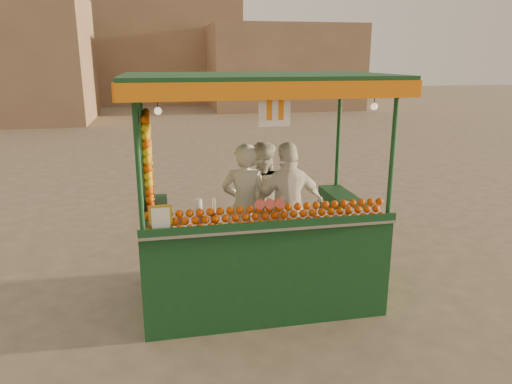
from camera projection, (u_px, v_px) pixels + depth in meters
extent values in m
plane|color=brown|center=(224.00, 290.00, 6.50)|extent=(90.00, 90.00, 0.00)
cube|color=#967255|center=(282.00, 67.00, 29.80)|extent=(9.00, 6.00, 5.00)
cube|color=#967255|center=(137.00, 51.00, 33.46)|extent=(14.00, 7.00, 7.00)
cube|color=#103D1C|center=(256.00, 282.00, 6.37)|extent=(2.89, 1.78, 0.33)
cylinder|color=black|center=(181.00, 286.00, 6.17)|extent=(0.40, 0.11, 0.40)
cylinder|color=black|center=(328.00, 273.00, 6.55)|extent=(0.40, 0.11, 0.40)
cube|color=#103D1C|center=(269.00, 261.00, 5.52)|extent=(2.89, 0.33, 0.89)
cube|color=#103D1C|center=(156.00, 243.00, 6.06)|extent=(0.33, 1.45, 0.89)
cube|color=#103D1C|center=(346.00, 229.00, 6.55)|extent=(0.33, 1.45, 0.89)
cube|color=#B2B2B7|center=(269.00, 223.00, 5.43)|extent=(2.89, 0.51, 0.03)
cylinder|color=#103D1C|center=(139.00, 165.00, 4.82)|extent=(0.06, 0.06, 1.56)
cylinder|color=#103D1C|center=(392.00, 155.00, 5.35)|extent=(0.06, 0.06, 1.56)
cylinder|color=#103D1C|center=(143.00, 139.00, 6.39)|extent=(0.06, 0.06, 1.56)
cylinder|color=#103D1C|center=(339.00, 133.00, 6.93)|extent=(0.06, 0.06, 1.56)
cube|color=#103D1C|center=(257.00, 78.00, 5.65)|extent=(3.11, 2.00, 0.09)
cube|color=orange|center=(277.00, 91.00, 4.73)|extent=(3.11, 0.04, 0.18)
cube|color=orange|center=(242.00, 81.00, 6.62)|extent=(3.11, 0.04, 0.18)
cube|color=orange|center=(121.00, 87.00, 5.37)|extent=(0.04, 2.00, 0.18)
cube|color=orange|center=(378.00, 84.00, 5.97)|extent=(0.04, 2.00, 0.18)
cylinder|color=#D0463F|center=(270.00, 204.00, 5.21)|extent=(0.11, 0.03, 0.11)
cube|color=gold|center=(161.00, 219.00, 5.01)|extent=(0.24, 0.02, 0.31)
cube|color=white|center=(274.00, 110.00, 4.87)|extent=(0.33, 0.02, 0.33)
sphere|color=#FFE5B2|center=(158.00, 111.00, 4.79)|extent=(0.08, 0.08, 0.08)
sphere|color=#FFE5B2|center=(374.00, 106.00, 5.24)|extent=(0.08, 0.08, 0.08)
imported|color=silver|center=(245.00, 207.00, 6.24)|extent=(0.69, 0.53, 1.68)
imported|color=beige|center=(261.00, 198.00, 6.72)|extent=(0.88, 0.74, 1.61)
imported|color=white|center=(288.00, 208.00, 6.15)|extent=(1.05, 0.55, 1.71)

